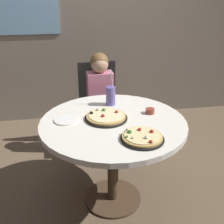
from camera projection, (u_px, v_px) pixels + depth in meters
ground_plane at (113, 198)px, 2.39m from camera, size 8.00×8.00×0.00m
wall_with_window at (89, 6)px, 3.39m from camera, size 5.20×0.14×2.90m
dining_table at (113, 134)px, 2.13m from camera, size 1.10×1.10×0.75m
chair_wooden at (99, 102)px, 3.00m from camera, size 0.42×0.42×0.95m
diner_child at (102, 113)px, 2.85m from camera, size 0.27×0.42×1.08m
pizza_veggie at (106, 117)px, 2.11m from camera, size 0.33×0.33×0.05m
pizza_cheese at (142, 137)px, 1.82m from camera, size 0.29×0.29×0.05m
soda_cup at (111, 96)px, 2.33m from camera, size 0.08×0.08×0.31m
sauce_bowl at (150, 111)px, 2.20m from camera, size 0.07×0.07×0.04m
plate_small at (66, 120)px, 2.08m from camera, size 0.18×0.18×0.01m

